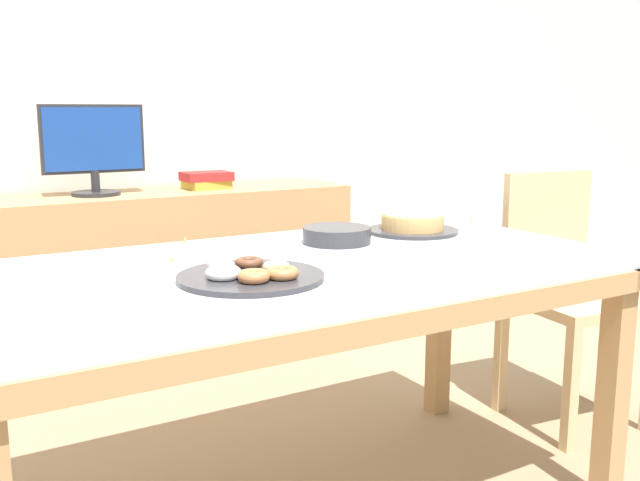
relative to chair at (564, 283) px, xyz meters
The scene contains 12 objects.
wall_back 2.13m from the chair, 128.10° to the left, with size 8.00×0.10×2.60m, color silver.
dining_table 1.24m from the chair, behind, with size 1.79×0.91×0.77m.
chair is the anchor object (origin of this frame).
sideboard 1.76m from the chair, 134.14° to the left, with size 1.87×0.44×0.82m.
computer_monitor 1.97m from the chair, 138.56° to the left, with size 0.42×0.20×0.38m.
book_stack 1.61m from the chair, 126.42° to the left, with size 0.22×0.16×0.08m.
cake_chocolate_round 0.74m from the chair, behind, with size 0.30×0.30×0.06m.
pastry_platter 1.49m from the chair, 169.22° to the right, with size 0.36×0.36×0.04m.
plate_stack 1.04m from the chair, behind, with size 0.21×0.21×0.05m.
tealight_near_front 1.47m from the chair, behind, with size 0.04×0.04×0.04m.
tealight_right_edge 1.58m from the chair, behind, with size 0.04×0.04×0.04m.
tealight_centre 0.52m from the chair, behind, with size 0.04×0.04×0.04m.
Camera 1 is at (-0.92, -1.65, 1.17)m, focal length 40.00 mm.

